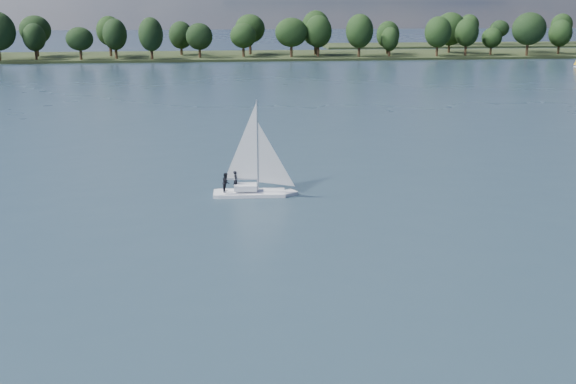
% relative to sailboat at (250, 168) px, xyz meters
% --- Properties ---
extents(ground, '(700.00, 700.00, 0.00)m').
position_rel_sailboat_xyz_m(ground, '(-7.95, 54.81, -2.70)').
color(ground, '#233342').
rests_on(ground, ground).
extents(far_shore, '(660.00, 40.00, 1.50)m').
position_rel_sailboat_xyz_m(far_shore, '(-7.95, 166.81, -2.70)').
color(far_shore, black).
rests_on(far_shore, ground).
extents(far_shore_back, '(220.00, 30.00, 1.40)m').
position_rel_sailboat_xyz_m(far_shore_back, '(152.05, 214.81, -2.70)').
color(far_shore_back, black).
rests_on(far_shore_back, ground).
extents(sailboat, '(7.45, 2.41, 9.69)m').
position_rel_sailboat_xyz_m(sailboat, '(0.00, 0.00, 0.00)').
color(sailboat, white).
rests_on(sailboat, ground).
extents(treeline, '(562.34, 74.03, 16.99)m').
position_rel_sailboat_xyz_m(treeline, '(-17.23, 163.39, 5.36)').
color(treeline, black).
rests_on(treeline, ground).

